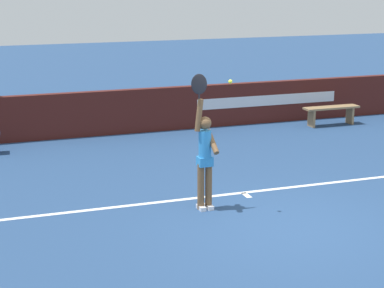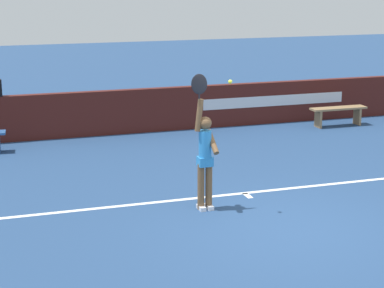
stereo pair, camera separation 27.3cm
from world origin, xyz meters
TOP-DOWN VIEW (x-y plane):
  - ground_plane at (0.00, 0.00)m, footprint 60.00×60.00m
  - court_lines at (0.00, -0.92)m, footprint 12.49×5.73m
  - back_wall at (0.01, 7.25)m, footprint 17.48×0.21m
  - tennis_player at (-0.98, 1.29)m, footprint 0.43×0.44m
  - tennis_ball at (-0.66, 0.97)m, footprint 0.07×0.07m
  - courtside_bench_near at (4.46, 6.35)m, footprint 1.53×0.36m

SIDE VIEW (x-z plane):
  - ground_plane at x=0.00m, z-range 0.00..0.00m
  - court_lines at x=0.00m, z-range 0.00..0.00m
  - courtside_bench_near at x=4.46m, z-range 0.13..0.63m
  - back_wall at x=0.01m, z-range 0.00..1.11m
  - tennis_player at x=-0.98m, z-range -0.21..2.15m
  - tennis_ball at x=-0.66m, z-range 2.21..2.27m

